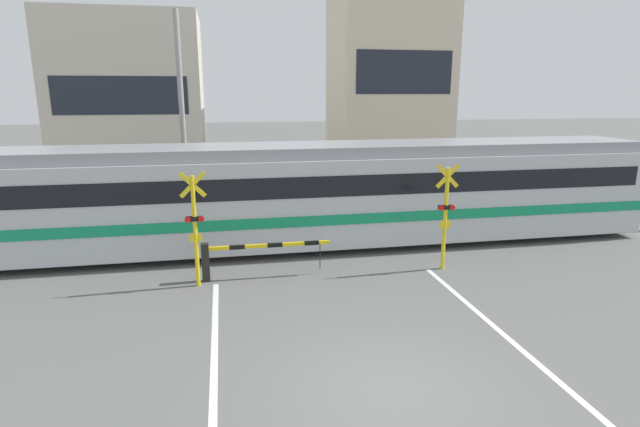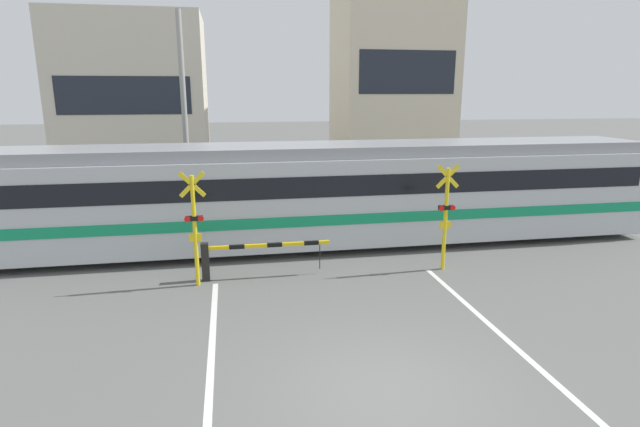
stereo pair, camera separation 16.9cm
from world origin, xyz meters
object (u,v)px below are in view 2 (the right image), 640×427
object	(u,v)px
crossing_barrier_near	(238,254)
crossing_signal_right	(446,213)
pedestrian	(270,191)
commuter_train	(327,192)
crossing_barrier_far	(357,204)
crossing_signal_left	(195,224)

from	to	relation	value
crossing_barrier_near	crossing_signal_right	distance (m)	5.92
crossing_signal_right	pedestrian	world-z (taller)	crossing_signal_right
commuter_train	pedestrian	world-z (taller)	commuter_train
crossing_barrier_near	pedestrian	bearing A→B (deg)	78.30
commuter_train	crossing_signal_right	bearing A→B (deg)	-46.94
commuter_train	crossing_barrier_far	world-z (taller)	commuter_train
pedestrian	crossing_signal_left	bearing A→B (deg)	-109.07
crossing_barrier_near	crossing_barrier_far	world-z (taller)	same
crossing_signal_left	crossing_signal_right	bearing A→B (deg)	0.00
crossing_barrier_near	crossing_signal_right	bearing A→B (deg)	-2.98
crossing_signal_left	pedestrian	xyz separation A→B (m)	(2.53, 7.32, -0.65)
crossing_barrier_near	crossing_signal_right	world-z (taller)	crossing_signal_right
pedestrian	crossing_signal_right	bearing A→B (deg)	-59.12
crossing_barrier_near	crossing_barrier_far	size ratio (longest dim) A/B	1.00
commuter_train	crossing_barrier_near	size ratio (longest dim) A/B	6.19
commuter_train	crossing_barrier_near	world-z (taller)	commuter_train
crossing_barrier_far	commuter_train	bearing A→B (deg)	-122.52
commuter_train	crossing_signal_right	world-z (taller)	commuter_train
crossing_barrier_near	crossing_barrier_far	xyz separation A→B (m)	(4.75, 5.44, 0.00)
crossing_barrier_far	crossing_signal_left	xyz separation A→B (m)	(-5.83, -5.74, 0.97)
crossing_signal_right	crossing_signal_left	bearing A→B (deg)	180.00
crossing_barrier_near	pedestrian	distance (m)	7.17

